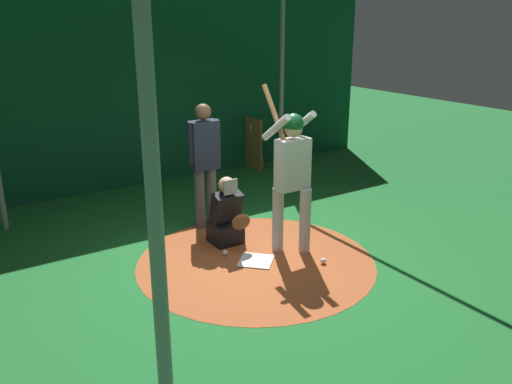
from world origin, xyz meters
TOP-DOWN VIEW (x-y plane):
  - ground_plane at (0.00, 0.00)m, footprint 26.40×26.40m
  - dirt_circle at (0.00, 0.00)m, footprint 3.07×3.07m
  - home_plate at (0.00, 0.00)m, footprint 0.59×0.59m
  - batter at (-0.02, 0.57)m, footprint 0.68×0.49m
  - catcher at (-0.70, -0.02)m, footprint 0.58×0.40m
  - umpire at (-1.44, 0.05)m, footprint 0.23×0.49m
  - back_wall at (-4.04, 0.00)m, footprint 0.22×10.40m
  - cage_frame at (0.00, 0.00)m, footprint 5.99×5.11m
  - bat_rack at (-3.80, 2.37)m, footprint 0.82×0.21m
  - baseball_0 at (0.53, 0.68)m, footprint 0.07×0.07m
  - baseball_1 at (-0.37, -0.25)m, footprint 0.07×0.07m

SIDE VIEW (x-z plane):
  - ground_plane at x=0.00m, z-range 0.00..0.00m
  - dirt_circle at x=0.00m, z-range 0.00..0.01m
  - home_plate at x=0.00m, z-range 0.01..0.02m
  - baseball_0 at x=0.53m, z-range 0.01..0.08m
  - baseball_1 at x=-0.37m, z-range 0.01..0.08m
  - catcher at x=-0.70m, z-range -0.10..0.87m
  - bat_rack at x=-3.80m, z-range -0.03..1.02m
  - umpire at x=-1.44m, z-range 0.12..1.97m
  - batter at x=-0.02m, z-range 0.05..2.25m
  - back_wall at x=-4.04m, z-range 0.01..3.66m
  - cage_frame at x=0.00m, z-range 0.66..4.03m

